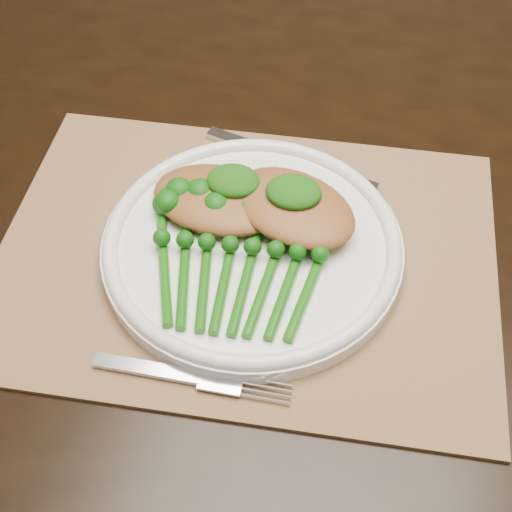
% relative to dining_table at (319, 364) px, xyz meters
% --- Properties ---
extents(floor, '(4.00, 4.00, 0.00)m').
position_rel_dining_table_xyz_m(floor, '(-0.08, -0.10, -0.38)').
color(floor, brown).
rests_on(floor, ground).
extents(dining_table, '(1.67, 1.03, 0.75)m').
position_rel_dining_table_xyz_m(dining_table, '(0.00, 0.00, 0.00)').
color(dining_table, black).
rests_on(dining_table, ground).
extents(placemat, '(0.52, 0.39, 0.00)m').
position_rel_dining_table_xyz_m(placemat, '(-0.08, -0.11, 0.38)').
color(placemat, olive).
rests_on(placemat, dining_table).
extents(dinner_plate, '(0.30, 0.30, 0.03)m').
position_rel_dining_table_xyz_m(dinner_plate, '(-0.08, -0.11, 0.39)').
color(dinner_plate, white).
rests_on(dinner_plate, placemat).
extents(knife, '(0.21, 0.07, 0.01)m').
position_rel_dining_table_xyz_m(knife, '(-0.08, 0.03, 0.38)').
color(knife, silver).
rests_on(knife, placemat).
extents(fork, '(0.18, 0.02, 0.01)m').
position_rel_dining_table_xyz_m(fork, '(-0.09, -0.27, 0.38)').
color(fork, silver).
rests_on(fork, placemat).
extents(chicken_fillet_left, '(0.15, 0.11, 0.03)m').
position_rel_dining_table_xyz_m(chicken_fillet_left, '(-0.12, -0.08, 0.41)').
color(chicken_fillet_left, brown).
rests_on(chicken_fillet_left, dinner_plate).
extents(chicken_fillet_right, '(0.16, 0.15, 0.03)m').
position_rel_dining_table_xyz_m(chicken_fillet_right, '(-0.04, -0.08, 0.41)').
color(chicken_fillet_right, brown).
rests_on(chicken_fillet_right, dinner_plate).
extents(pesto_dollop_left, '(0.05, 0.05, 0.02)m').
position_rel_dining_table_xyz_m(pesto_dollop_left, '(-0.11, -0.06, 0.43)').
color(pesto_dollop_left, '#0F4009').
rests_on(pesto_dollop_left, chicken_fillet_left).
extents(pesto_dollop_right, '(0.06, 0.05, 0.02)m').
position_rel_dining_table_xyz_m(pesto_dollop_right, '(-0.04, -0.07, 0.43)').
color(pesto_dollop_right, '#0F4009').
rests_on(pesto_dollop_right, chicken_fillet_right).
extents(broccolini_bundle, '(0.18, 0.20, 0.04)m').
position_rel_dining_table_xyz_m(broccolini_bundle, '(-0.08, -0.15, 0.40)').
color(broccolini_bundle, '#14590B').
rests_on(broccolini_bundle, dinner_plate).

